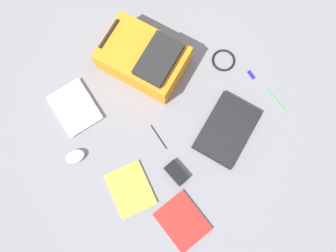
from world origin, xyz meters
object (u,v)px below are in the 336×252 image
(pen_black, at_px, (159,137))
(usb_stick, at_px, (251,75))
(backpack, at_px, (144,58))
(laptop, at_px, (227,130))
(book_red, at_px, (131,189))
(computer_mouse, at_px, (75,156))
(book_comic, at_px, (182,221))
(pen_blue, at_px, (276,99))
(book_blue, at_px, (75,108))
(cable_coil, at_px, (223,60))
(power_brick, at_px, (176,173))

(pen_black, relative_size, usb_stick, 2.84)
(backpack, bearing_deg, pen_black, -130.47)
(laptop, bearing_deg, book_red, 160.57)
(computer_mouse, distance_m, pen_black, 0.43)
(laptop, height_order, usb_stick, laptop)
(backpack, distance_m, book_comic, 0.84)
(backpack, xyz_separation_m, book_red, (-0.56, -0.37, -0.08))
(laptop, distance_m, pen_blue, 0.32)
(book_blue, distance_m, cable_coil, 0.83)
(computer_mouse, relative_size, cable_coil, 0.80)
(book_comic, relative_size, power_brick, 2.28)
(book_blue, xyz_separation_m, cable_coil, (0.70, -0.44, -0.01))
(book_comic, distance_m, usb_stick, 0.85)
(backpack, relative_size, computer_mouse, 4.58)
(power_brick, bearing_deg, pen_blue, -14.93)
(book_comic, bearing_deg, laptop, 11.76)
(book_red, distance_m, pen_blue, 0.89)
(power_brick, relative_size, pen_black, 0.81)
(usb_stick, bearing_deg, book_blue, 140.08)
(power_brick, relative_size, pen_blue, 0.81)
(backpack, bearing_deg, laptop, -91.42)
(power_brick, distance_m, pen_blue, 0.66)
(book_comic, xyz_separation_m, usb_stick, (0.83, 0.18, -0.00))
(computer_mouse, bearing_deg, book_red, 36.92)
(laptop, relative_size, book_red, 1.28)
(pen_black, bearing_deg, laptop, -45.30)
(book_red, xyz_separation_m, pen_blue, (0.84, -0.30, -0.00))
(book_comic, bearing_deg, usb_stick, 12.41)
(computer_mouse, height_order, pen_blue, computer_mouse)
(backpack, xyz_separation_m, book_comic, (-0.52, -0.66, -0.08))
(usb_stick, bearing_deg, power_brick, -178.87)
(computer_mouse, distance_m, cable_coil, 0.93)
(backpack, distance_m, laptop, 0.56)
(book_red, bearing_deg, power_brick, -31.61)
(cable_coil, bearing_deg, power_brick, -164.20)
(backpack, xyz_separation_m, laptop, (-0.01, -0.56, -0.07))
(book_comic, relative_size, pen_black, 1.85)
(pen_black, bearing_deg, pen_blue, -33.08)
(backpack, xyz_separation_m, book_blue, (-0.42, 0.13, -0.07))
(pen_black, relative_size, pen_blue, 1.00)
(pen_blue, bearing_deg, book_comic, 180.00)
(cable_coil, bearing_deg, computer_mouse, 163.11)
(backpack, distance_m, power_brick, 0.61)
(book_comic, relative_size, pen_blue, 1.84)
(power_brick, distance_m, usb_stick, 0.66)
(cable_coil, relative_size, pen_blue, 0.85)
(pen_blue, bearing_deg, backpack, 113.16)
(power_brick, xyz_separation_m, usb_stick, (0.66, 0.01, -0.01))
(pen_blue, bearing_deg, pen_black, 146.92)
(book_comic, relative_size, usb_stick, 5.24)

